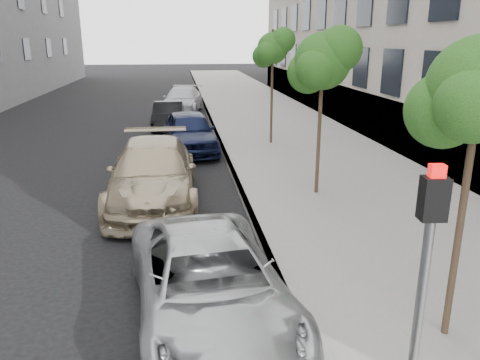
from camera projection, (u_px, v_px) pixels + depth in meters
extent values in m
cube|color=gray|center=(258.00, 110.00, 28.26)|extent=(6.40, 72.00, 0.14)
cube|color=#9E9B93|center=(207.00, 111.00, 27.87)|extent=(0.15, 72.00, 0.14)
cylinder|color=#38281C|center=(464.00, 196.00, 6.14)|extent=(0.10, 0.10, 4.17)
sphere|color=#134D1A|center=(480.00, 89.00, 5.74)|extent=(1.32, 1.32, 1.32)
sphere|color=#134D1A|center=(443.00, 111.00, 6.03)|extent=(0.99, 0.99, 0.99)
cylinder|color=#38281C|center=(320.00, 116.00, 12.31)|extent=(0.10, 0.10, 4.21)
sphere|color=#134D1A|center=(323.00, 61.00, 11.90)|extent=(1.46, 1.46, 1.46)
sphere|color=#134D1A|center=(339.00, 49.00, 11.66)|extent=(1.16, 1.16, 1.16)
sphere|color=#134D1A|center=(308.00, 73.00, 12.18)|extent=(1.09, 1.09, 1.09)
cylinder|color=#38281C|center=(272.00, 88.00, 18.44)|extent=(0.10, 0.10, 4.41)
sphere|color=#134D1A|center=(273.00, 48.00, 18.01)|extent=(1.20, 1.20, 1.20)
sphere|color=#134D1A|center=(283.00, 40.00, 17.77)|extent=(0.96, 0.96, 0.96)
sphere|color=#134D1A|center=(264.00, 56.00, 18.29)|extent=(0.90, 0.90, 0.90)
cylinder|color=#939699|center=(417.00, 330.00, 4.77)|extent=(0.10, 0.10, 2.42)
cube|color=black|center=(434.00, 199.00, 4.35)|extent=(0.26, 0.20, 0.42)
cube|color=red|center=(437.00, 171.00, 4.27)|extent=(0.15, 0.11, 0.12)
imported|color=#AAACAF|center=(209.00, 283.00, 7.07)|extent=(2.73, 4.98, 1.32)
imported|color=tan|center=(153.00, 173.00, 12.34)|extent=(2.24, 5.52, 1.60)
imported|color=black|center=(190.00, 132.00, 17.96)|extent=(2.25, 4.70, 1.55)
imported|color=black|center=(168.00, 116.00, 22.47)|extent=(1.53, 3.97, 1.29)
imported|color=#ACAFB5|center=(182.00, 100.00, 27.37)|extent=(2.83, 5.34, 1.47)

